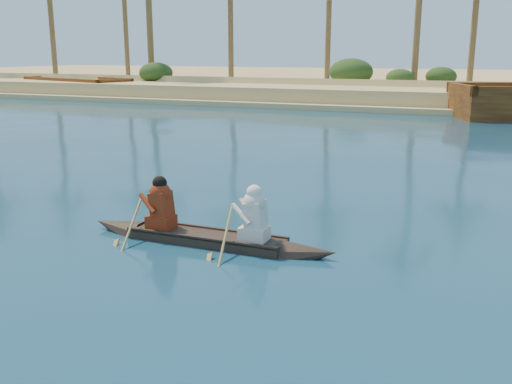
% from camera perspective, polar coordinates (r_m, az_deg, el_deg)
% --- Properties ---
extents(canoe, '(5.36, 0.72, 1.48)m').
position_cam_1_polar(canoe, '(11.42, -5.01, -3.74)').
color(canoe, '#32241B').
rests_on(canoe, ground).
extents(barge_left, '(11.52, 6.59, 1.82)m').
position_cam_1_polar(barge_left, '(52.84, -17.45, 9.89)').
color(barge_left, brown).
rests_on(barge_left, ground).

